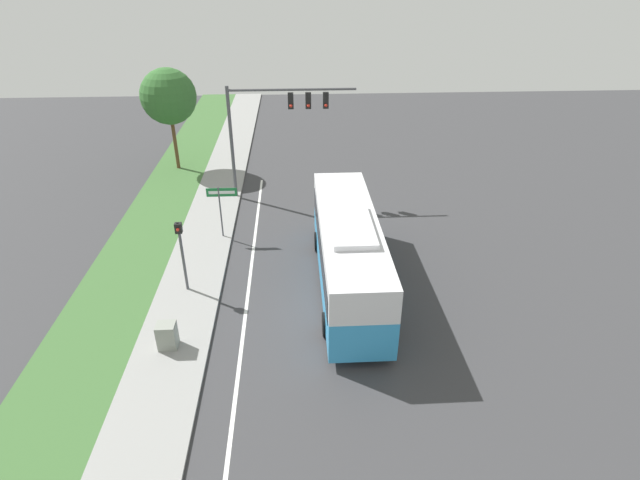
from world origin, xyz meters
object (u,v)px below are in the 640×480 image
object	(u,v)px
street_sign	(221,202)
bus	(348,248)
signal_gantry	(273,117)
utility_cabinet	(167,336)
pedestrian_signal	(181,247)

from	to	relation	value
street_sign	bus	bearing A→B (deg)	-38.99
bus	signal_gantry	xyz separation A→B (m)	(-3.34, 10.08, 3.06)
street_sign	utility_cabinet	world-z (taller)	street_sign
signal_gantry	pedestrian_signal	size ratio (longest dim) A/B	2.18
bus	street_sign	distance (m)	7.70
bus	street_sign	world-z (taller)	bus
utility_cabinet	pedestrian_signal	bearing A→B (deg)	89.55
bus	pedestrian_signal	xyz separation A→B (m)	(-7.07, -0.01, 0.33)
pedestrian_signal	bus	bearing A→B (deg)	0.12
pedestrian_signal	utility_cabinet	xyz separation A→B (m)	(-0.03, -3.79, -1.63)
bus	utility_cabinet	bearing A→B (deg)	-151.79
street_sign	pedestrian_signal	bearing A→B (deg)	-102.62
signal_gantry	pedestrian_signal	xyz separation A→B (m)	(-3.73, -10.10, -2.73)
pedestrian_signal	utility_cabinet	size ratio (longest dim) A/B	3.27
street_sign	signal_gantry	bearing A→B (deg)	63.24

